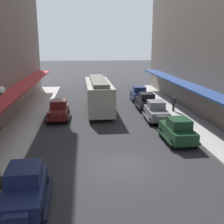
% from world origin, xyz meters
% --- Properties ---
extents(ground_plane, '(200.00, 200.00, 0.00)m').
position_xyz_m(ground_plane, '(0.00, 0.00, 0.00)').
color(ground_plane, '#2D2D30').
extents(parked_car_0, '(2.29, 4.31, 1.84)m').
position_xyz_m(parked_car_0, '(4.72, 18.47, 0.94)').
color(parked_car_0, '#19234C').
rests_on(parked_car_0, ground).
extents(parked_car_1, '(2.31, 4.32, 1.84)m').
position_xyz_m(parked_car_1, '(-4.86, -3.60, 0.94)').
color(parked_car_1, '#19234C').
rests_on(parked_car_1, ground).
extents(parked_car_2, '(2.17, 4.27, 1.84)m').
position_xyz_m(parked_car_2, '(4.57, 3.63, 0.94)').
color(parked_car_2, '#193D23').
rests_on(parked_car_2, ground).
extents(parked_car_3, '(2.29, 4.31, 1.84)m').
position_xyz_m(parked_car_3, '(4.50, 9.33, 0.94)').
color(parked_car_3, slate).
rests_on(parked_car_3, ground).
extents(parked_car_4, '(2.19, 4.28, 1.84)m').
position_xyz_m(parked_car_4, '(4.57, 13.86, 0.94)').
color(parked_car_4, black).
rests_on(parked_car_4, ground).
extents(parked_car_5, '(2.19, 4.28, 1.84)m').
position_xyz_m(parked_car_5, '(-4.60, 10.67, 0.94)').
color(parked_car_5, '#591919').
rests_on(parked_car_5, ground).
extents(streetcar, '(2.67, 9.64, 3.46)m').
position_xyz_m(streetcar, '(-0.65, 13.58, 1.90)').
color(streetcar, '#ADA899').
rests_on(streetcar, ground).
extents(fire_hydrant, '(0.24, 0.24, 0.82)m').
position_xyz_m(fire_hydrant, '(6.35, 6.05, 0.56)').
color(fire_hydrant, '#B21E19').
rests_on(fire_hydrant, sidewalk_right).
extents(pedestrian_1, '(0.36, 0.28, 1.67)m').
position_xyz_m(pedestrian_1, '(7.11, 12.16, 1.01)').
color(pedestrian_1, '#2D2D33').
rests_on(pedestrian_1, sidewalk_right).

